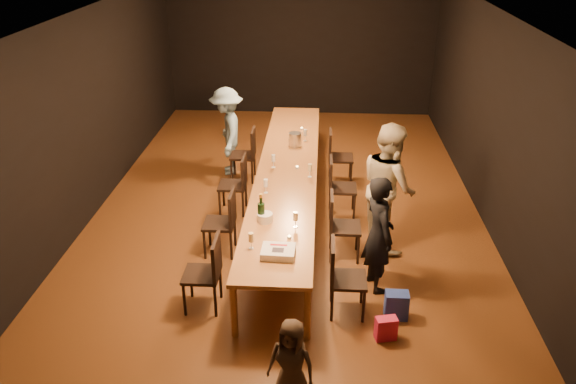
# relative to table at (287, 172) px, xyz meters

# --- Properties ---
(ground) EXTENTS (10.00, 10.00, 0.00)m
(ground) POSITION_rel_table_xyz_m (0.00, 0.00, -0.70)
(ground) COLOR #4E2C13
(ground) RESTS_ON ground
(room_shell) EXTENTS (6.04, 10.04, 3.02)m
(room_shell) POSITION_rel_table_xyz_m (0.00, 0.00, 1.38)
(room_shell) COLOR black
(room_shell) RESTS_ON ground
(table) EXTENTS (0.90, 6.00, 0.75)m
(table) POSITION_rel_table_xyz_m (0.00, 0.00, 0.00)
(table) COLOR #9C5A2D
(table) RESTS_ON ground
(chair_right_0) EXTENTS (0.42, 0.42, 0.93)m
(chair_right_0) POSITION_rel_table_xyz_m (0.85, -2.40, -0.24)
(chair_right_0) COLOR black
(chair_right_0) RESTS_ON ground
(chair_right_1) EXTENTS (0.42, 0.42, 0.93)m
(chair_right_1) POSITION_rel_table_xyz_m (0.85, -1.20, -0.24)
(chair_right_1) COLOR black
(chair_right_1) RESTS_ON ground
(chair_right_2) EXTENTS (0.42, 0.42, 0.93)m
(chair_right_2) POSITION_rel_table_xyz_m (0.85, 0.00, -0.24)
(chair_right_2) COLOR black
(chair_right_2) RESTS_ON ground
(chair_right_3) EXTENTS (0.42, 0.42, 0.93)m
(chair_right_3) POSITION_rel_table_xyz_m (0.85, 1.20, -0.24)
(chair_right_3) COLOR black
(chair_right_3) RESTS_ON ground
(chair_left_0) EXTENTS (0.42, 0.42, 0.93)m
(chair_left_0) POSITION_rel_table_xyz_m (-0.85, -2.40, -0.24)
(chair_left_0) COLOR black
(chair_left_0) RESTS_ON ground
(chair_left_1) EXTENTS (0.42, 0.42, 0.93)m
(chair_left_1) POSITION_rel_table_xyz_m (-0.85, -1.20, -0.24)
(chair_left_1) COLOR black
(chair_left_1) RESTS_ON ground
(chair_left_2) EXTENTS (0.42, 0.42, 0.93)m
(chair_left_2) POSITION_rel_table_xyz_m (-0.85, 0.00, -0.24)
(chair_left_2) COLOR black
(chair_left_2) RESTS_ON ground
(chair_left_3) EXTENTS (0.42, 0.42, 0.93)m
(chair_left_3) POSITION_rel_table_xyz_m (-0.85, 1.20, -0.24)
(chair_left_3) COLOR black
(chair_left_3) RESTS_ON ground
(woman_birthday) EXTENTS (0.52, 0.64, 1.51)m
(woman_birthday) POSITION_rel_table_xyz_m (1.22, -1.87, 0.05)
(woman_birthday) COLOR black
(woman_birthday) RESTS_ON ground
(woman_tan) EXTENTS (0.91, 1.04, 1.79)m
(woman_tan) POSITION_rel_table_xyz_m (1.43, -0.82, 0.19)
(woman_tan) COLOR beige
(woman_tan) RESTS_ON ground
(man_blue) EXTENTS (0.77, 1.10, 1.56)m
(man_blue) POSITION_rel_table_xyz_m (-1.15, 1.50, 0.08)
(man_blue) COLOR #7FA9C4
(man_blue) RESTS_ON ground
(child) EXTENTS (0.53, 0.42, 0.94)m
(child) POSITION_rel_table_xyz_m (0.28, -3.79, -0.23)
(child) COLOR #413124
(child) RESTS_ON ground
(gift_bag_red) EXTENTS (0.26, 0.18, 0.28)m
(gift_bag_red) POSITION_rel_table_xyz_m (1.26, -2.85, -0.56)
(gift_bag_red) COLOR #D21F4A
(gift_bag_red) RESTS_ON ground
(gift_bag_blue) EXTENTS (0.27, 0.18, 0.33)m
(gift_bag_blue) POSITION_rel_table_xyz_m (1.41, -2.47, -0.54)
(gift_bag_blue) COLOR #2741AB
(gift_bag_blue) RESTS_ON ground
(birthday_cake) EXTENTS (0.39, 0.32, 0.09)m
(birthday_cake) POSITION_rel_table_xyz_m (0.05, -2.39, 0.09)
(birthday_cake) COLOR white
(birthday_cake) RESTS_ON table
(plate_stack) EXTENTS (0.25, 0.25, 0.11)m
(plate_stack) POSITION_rel_table_xyz_m (-0.18, -1.63, 0.10)
(plate_stack) COLOR white
(plate_stack) RESTS_ON table
(champagne_bottle) EXTENTS (0.10, 0.10, 0.38)m
(champagne_bottle) POSITION_rel_table_xyz_m (-0.22, -1.62, 0.24)
(champagne_bottle) COLOR black
(champagne_bottle) RESTS_ON table
(ice_bucket) EXTENTS (0.26, 0.26, 0.23)m
(ice_bucket) POSITION_rel_table_xyz_m (0.07, 0.95, 0.16)
(ice_bucket) COLOR #B7B8BC
(ice_bucket) RESTS_ON table
(wineglass_0) EXTENTS (0.06, 0.06, 0.21)m
(wineglass_0) POSITION_rel_table_xyz_m (-0.27, -2.28, 0.15)
(wineglass_0) COLOR beige
(wineglass_0) RESTS_ON table
(wineglass_1) EXTENTS (0.06, 0.06, 0.21)m
(wineglass_1) POSITION_rel_table_xyz_m (0.21, -1.75, 0.15)
(wineglass_1) COLOR beige
(wineglass_1) RESTS_ON table
(wineglass_2) EXTENTS (0.06, 0.06, 0.21)m
(wineglass_2) POSITION_rel_table_xyz_m (-0.24, -0.83, 0.15)
(wineglass_2) COLOR silver
(wineglass_2) RESTS_ON table
(wineglass_3) EXTENTS (0.06, 0.06, 0.21)m
(wineglass_3) POSITION_rel_table_xyz_m (0.35, -0.27, 0.15)
(wineglass_3) COLOR beige
(wineglass_3) RESTS_ON table
(wineglass_4) EXTENTS (0.06, 0.06, 0.21)m
(wineglass_4) POSITION_rel_table_xyz_m (-0.21, 0.05, 0.15)
(wineglass_4) COLOR silver
(wineglass_4) RESTS_ON table
(wineglass_5) EXTENTS (0.06, 0.06, 0.21)m
(wineglass_5) POSITION_rel_table_xyz_m (0.23, 1.19, 0.15)
(wineglass_5) COLOR silver
(wineglass_5) RESTS_ON table
(tealight_near) EXTENTS (0.05, 0.05, 0.03)m
(tealight_near) POSITION_rel_table_xyz_m (0.15, -2.02, 0.06)
(tealight_near) COLOR #B2B7B2
(tealight_near) RESTS_ON table
(tealight_mid) EXTENTS (0.05, 0.05, 0.03)m
(tealight_mid) POSITION_rel_table_xyz_m (0.15, 0.03, 0.06)
(tealight_mid) COLOR #B2B7B2
(tealight_mid) RESTS_ON table
(tealight_far) EXTENTS (0.05, 0.05, 0.03)m
(tealight_far) POSITION_rel_table_xyz_m (0.15, 1.75, 0.06)
(tealight_far) COLOR #B2B7B2
(tealight_far) RESTS_ON table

